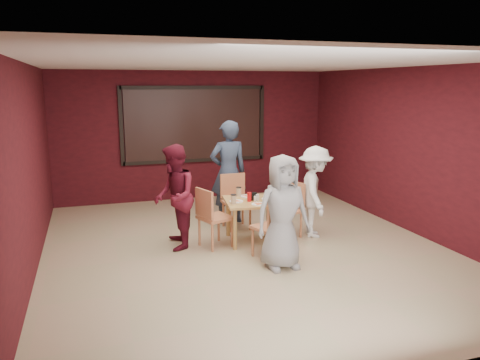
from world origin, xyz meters
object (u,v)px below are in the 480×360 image
object	(u,v)px
chair_front	(274,224)
diner_left	(174,197)
diner_back	(228,172)
chair_right	(290,206)
diner_right	(315,192)
chair_left	(211,214)
diner_front	(283,212)
chair_back	(235,198)
dining_table	(253,205)

from	to	relation	value
chair_front	diner_left	bearing A→B (deg)	144.32
diner_back	diner_left	distance (m)	1.61
chair_right	diner_right	distance (m)	0.48
chair_left	diner_left	bearing A→B (deg)	163.07
diner_front	diner_left	world-z (taller)	diner_left
diner_back	diner_left	world-z (taller)	diner_back
chair_front	diner_right	xyz separation A→B (m)	(1.05, 0.78, 0.24)
diner_left	diner_right	distance (m)	2.33
chair_left	chair_right	xyz separation A→B (m)	(1.39, 0.14, -0.01)
diner_front	diner_back	bearing A→B (deg)	89.39
chair_front	chair_back	size ratio (longest dim) A/B	0.97
dining_table	chair_right	size ratio (longest dim) A/B	1.06
dining_table	diner_left	size ratio (longest dim) A/B	0.60
diner_left	dining_table	bearing A→B (deg)	92.84
chair_front	diner_front	xyz separation A→B (m)	(-0.01, -0.34, 0.27)
diner_front	diner_left	distance (m)	1.78
chair_front	diner_back	xyz separation A→B (m)	(-0.09, 2.00, 0.42)
diner_front	chair_left	bearing A→B (deg)	121.21
dining_table	diner_right	bearing A→B (deg)	-2.77
chair_back	diner_back	size ratio (longest dim) A/B	0.51
chair_left	diner_back	xyz separation A→B (m)	(0.65, 1.24, 0.41)
chair_right	chair_left	bearing A→B (deg)	-174.09
chair_back	diner_right	bearing A→B (deg)	-38.62
diner_right	chair_left	bearing A→B (deg)	109.10
chair_left	chair_right	world-z (taller)	chair_left
chair_front	chair_back	distance (m)	1.67
chair_back	diner_left	bearing A→B (deg)	-148.10
dining_table	diner_back	xyz separation A→B (m)	(-0.06, 1.17, 0.33)
chair_front	chair_right	distance (m)	1.11
chair_left	diner_left	size ratio (longest dim) A/B	0.58
diner_right	chair_back	bearing A→B (deg)	69.64
dining_table	chair_left	world-z (taller)	chair_left
chair_back	chair_right	xyz separation A→B (m)	(0.71, -0.77, -0.02)
chair_front	chair_right	size ratio (longest dim) A/B	1.00
diner_front	diner_back	size ratio (longest dim) A/B	0.84
dining_table	diner_right	xyz separation A→B (m)	(1.08, -0.05, 0.15)
chair_front	diner_front	bearing A→B (deg)	-92.19
diner_right	diner_front	bearing A→B (deg)	154.69
dining_table	chair_back	size ratio (longest dim) A/B	1.03
chair_right	diner_front	bearing A→B (deg)	-118.21
chair_back	chair_right	size ratio (longest dim) A/B	1.03
diner_front	diner_left	bearing A→B (deg)	132.73
chair_right	diner_left	size ratio (longest dim) A/B	0.57
chair_left	diner_left	xyz separation A→B (m)	(-0.54, 0.16, 0.28)
chair_front	chair_right	xyz separation A→B (m)	(0.65, 0.90, -0.00)
chair_front	diner_right	size ratio (longest dim) A/B	0.61
chair_right	diner_back	distance (m)	1.39
chair_right	diner_right	bearing A→B (deg)	-16.39
dining_table	chair_right	xyz separation A→B (m)	(0.68, 0.07, -0.09)
chair_right	diner_back	xyz separation A→B (m)	(-0.74, 1.10, 0.42)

